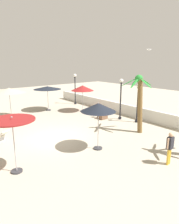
{
  "coord_description": "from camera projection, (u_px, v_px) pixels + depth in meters",
  "views": [
    {
      "loc": [
        11.73,
        -6.38,
        5.23
      ],
      "look_at": [
        0.0,
        2.93,
        1.4
      ],
      "focal_mm": 32.44,
      "sensor_mm": 36.0,
      "label": 1
    }
  ],
  "objects": [
    {
      "name": "guest_0",
      "position": [
        170.0,
        145.0,
        10.23
      ],
      "size": [
        0.26,
        0.56,
        1.75
      ],
      "color": "gold",
      "rests_on": "ground_plane"
    },
    {
      "name": "patio_umbrella_1",
      "position": [
        83.0,
        88.0,
        20.81
      ],
      "size": [
        2.34,
        2.34,
        2.78
      ],
      "color": "#333338",
      "rests_on": "ground_plane"
    },
    {
      "name": "boundary_wall",
      "position": [
        135.0,
        112.0,
        18.96
      ],
      "size": [
        25.2,
        0.3,
        1.07
      ],
      "primitive_type": "cube",
      "color": "silver",
      "rests_on": "ground_plane"
    },
    {
      "name": "seagull_0",
      "position": [
        149.0,
        49.0,
        18.18
      ],
      "size": [
        0.86,
        0.56,
        0.14
      ],
      "color": "white"
    },
    {
      "name": "planter",
      "position": [
        102.0,
        115.0,
        18.59
      ],
      "size": [
        0.7,
        0.7,
        0.85
      ],
      "color": "brown",
      "rests_on": "ground_plane"
    },
    {
      "name": "lamp_post_2",
      "position": [
        138.0,
        99.0,
        17.15
      ],
      "size": [
        0.36,
        0.36,
        3.36
      ],
      "color": "black",
      "rests_on": "ground_plane"
    },
    {
      "name": "patio_umbrella_0",
      "position": [
        12.0,
        125.0,
        9.19
      ],
      "size": [
        2.09,
        2.09,
        2.79
      ],
      "color": "#333338",
      "rests_on": "ground_plane"
    },
    {
      "name": "lamp_post_1",
      "position": [
        121.0,
        95.0,
        18.01
      ],
      "size": [
        0.35,
        0.35,
        3.68
      ],
      "color": "black",
      "rests_on": "ground_plane"
    },
    {
      "name": "ground_plane",
      "position": [
        56.0,
        138.0,
        14.04
      ],
      "size": [
        56.0,
        56.0,
        0.0
      ],
      "primitive_type": "plane",
      "color": "#B2A893"
    },
    {
      "name": "patio_umbrella_3",
      "position": [
        47.0,
        88.0,
        21.23
      ],
      "size": [
        2.9,
        2.9,
        2.66
      ],
      "color": "#333338",
      "rests_on": "ground_plane"
    },
    {
      "name": "patio_umbrella_2",
      "position": [
        98.0,
        108.0,
        11.7
      ],
      "size": [
        2.07,
        2.07,
        2.89
      ],
      "color": "#333338",
      "rests_on": "ground_plane"
    },
    {
      "name": "patio_umbrella_4",
      "position": [
        9.0,
        90.0,
        18.31
      ],
      "size": [
        2.98,
        2.98,
        2.86
      ],
      "color": "#333338",
      "rests_on": "ground_plane"
    },
    {
      "name": "lamp_post_0",
      "position": [
        75.0,
        85.0,
        24.39
      ],
      "size": [
        0.39,
        0.39,
        3.68
      ],
      "color": "black",
      "rests_on": "ground_plane"
    },
    {
      "name": "palm_tree_1",
      "position": [
        140.0,
        97.0,
        14.67
      ],
      "size": [
        2.39,
        2.49,
        4.25
      ],
      "color": "brown",
      "rests_on": "ground_plane"
    }
  ]
}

